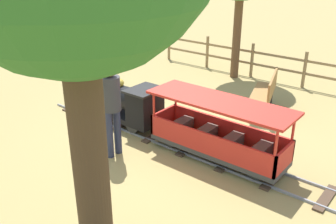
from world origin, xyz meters
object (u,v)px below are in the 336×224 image
passenger_car (218,135)px  locomotive (130,103)px  conductor_person (111,101)px  park_bench (265,94)px

passenger_car → locomotive: bearing=90.0°
passenger_car → conductor_person: bearing=124.3°
passenger_car → park_bench: passenger_car is taller
conductor_person → park_bench: (3.18, -1.14, -0.54)m
passenger_car → conductor_person: size_ratio=1.45×
locomotive → park_bench: size_ratio=1.06×
conductor_person → park_bench: bearing=-19.6°
passenger_car → park_bench: size_ratio=1.73×
passenger_car → conductor_person: (-0.95, 1.39, 0.53)m
locomotive → passenger_car: (0.00, -1.94, -0.06)m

